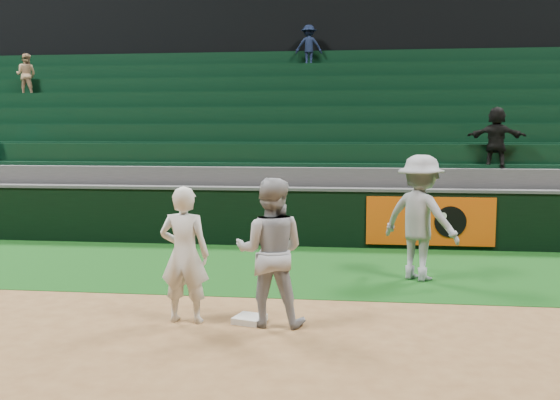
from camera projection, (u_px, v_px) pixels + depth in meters
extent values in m
plane|color=brown|center=(243.00, 316.00, 8.27)|extent=(70.00, 70.00, 0.00)
cube|color=#0D360F|center=(273.00, 267.00, 11.23)|extent=(36.00, 4.20, 0.01)
cube|color=black|center=(320.00, 41.00, 24.82)|extent=(40.00, 12.00, 12.00)
cube|color=silver|center=(250.00, 319.00, 7.99)|extent=(0.44, 0.44, 0.08)
imported|color=silver|center=(185.00, 255.00, 7.93)|extent=(0.65, 0.44, 1.75)
imported|color=#999BA3|center=(270.00, 252.00, 7.83)|extent=(0.92, 0.72, 1.87)
imported|color=gray|center=(420.00, 218.00, 10.17)|extent=(1.52, 1.38, 2.05)
cube|color=black|center=(286.00, 218.00, 13.33)|extent=(36.00, 0.35, 1.20)
cube|color=#D84C0A|center=(430.00, 221.00, 12.78)|extent=(2.60, 0.05, 1.00)
cylinder|color=black|center=(450.00, 222.00, 12.70)|extent=(0.64, 0.02, 0.64)
cylinder|color=white|center=(443.00, 216.00, 12.69)|extent=(0.14, 0.02, 0.14)
cube|color=#424244|center=(286.00, 189.00, 13.26)|extent=(36.00, 0.40, 0.06)
cube|color=#3B3B3E|center=(290.00, 203.00, 14.02)|extent=(36.00, 0.85, 1.65)
cube|color=black|center=(291.00, 155.00, 14.15)|extent=(36.00, 0.14, 0.50)
cube|color=black|center=(290.00, 165.00, 14.01)|extent=(36.00, 0.45, 0.08)
cube|color=#3B3B3E|center=(293.00, 190.00, 14.83)|extent=(36.00, 0.85, 2.10)
cube|color=black|center=(295.00, 135.00, 14.94)|extent=(36.00, 0.14, 0.50)
cube|color=black|center=(294.00, 144.00, 14.80)|extent=(36.00, 0.45, 0.08)
cube|color=#3B3B3E|center=(297.00, 178.00, 15.65)|extent=(36.00, 0.85, 2.55)
cube|color=black|center=(298.00, 117.00, 15.73)|extent=(36.00, 0.14, 0.50)
cube|color=black|center=(297.00, 125.00, 15.59)|extent=(36.00, 0.45, 0.08)
cube|color=#3B3B3E|center=(300.00, 167.00, 16.46)|extent=(36.00, 0.85, 3.00)
cube|color=black|center=(301.00, 100.00, 16.52)|extent=(36.00, 0.14, 0.50)
cube|color=black|center=(300.00, 108.00, 16.38)|extent=(36.00, 0.45, 0.08)
cube|color=#3B3B3E|center=(303.00, 157.00, 17.28)|extent=(36.00, 0.85, 3.45)
cube|color=black|center=(304.00, 86.00, 17.31)|extent=(36.00, 0.14, 0.50)
cube|color=black|center=(303.00, 93.00, 17.17)|extent=(36.00, 0.45, 0.08)
cube|color=#3B3B3E|center=(305.00, 148.00, 18.09)|extent=(36.00, 0.85, 3.90)
cube|color=black|center=(306.00, 72.00, 18.10)|extent=(36.00, 0.14, 0.50)
cube|color=black|center=(306.00, 79.00, 17.96)|extent=(36.00, 0.45, 0.08)
cube|color=#3B3B3E|center=(307.00, 140.00, 18.90)|extent=(36.00, 0.85, 4.35)
cube|color=black|center=(309.00, 60.00, 18.89)|extent=(36.00, 0.14, 0.50)
cube|color=black|center=(308.00, 66.00, 18.74)|extent=(36.00, 0.45, 0.08)
imported|color=black|center=(496.00, 138.00, 13.28)|extent=(1.27, 0.64, 1.31)
imported|color=#A48260|center=(26.00, 75.00, 17.94)|extent=(0.62, 0.50, 1.20)
imported|color=#0F1832|center=(309.00, 46.00, 18.55)|extent=(0.84, 0.54, 1.23)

